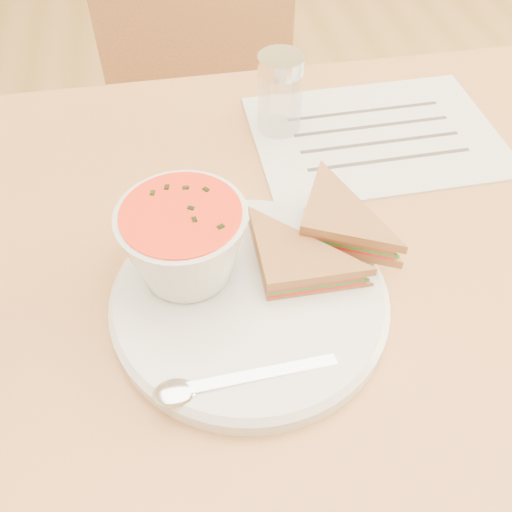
{
  "coord_description": "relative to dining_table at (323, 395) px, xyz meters",
  "views": [
    {
      "loc": [
        -0.18,
        -0.41,
        1.21
      ],
      "look_at": [
        -0.12,
        -0.06,
        0.8
      ],
      "focal_mm": 40.0,
      "sensor_mm": 36.0,
      "label": 1
    }
  ],
  "objects": [
    {
      "name": "soup_bowl",
      "position": [
        -0.18,
        -0.04,
        0.43
      ],
      "size": [
        0.16,
        0.16,
        0.08
      ],
      "primitive_type": null,
      "rotation": [
        0.0,
        0.0,
        -0.37
      ],
      "color": "silver",
      "rests_on": "plate"
    },
    {
      "name": "condiment_shaker",
      "position": [
        -0.04,
        0.2,
        0.43
      ],
      "size": [
        0.07,
        0.07,
        0.1
      ],
      "primitive_type": null,
      "rotation": [
        0.0,
        0.0,
        -0.23
      ],
      "color": "silver",
      "rests_on": "dining_table"
    },
    {
      "name": "plate",
      "position": [
        -0.13,
        -0.08,
        0.38
      ],
      "size": [
        0.29,
        0.29,
        0.02
      ],
      "primitive_type": null,
      "rotation": [
        0.0,
        0.0,
        -0.07
      ],
      "color": "silver",
      "rests_on": "dining_table"
    },
    {
      "name": "dining_table",
      "position": [
        0.0,
        0.0,
        0.0
      ],
      "size": [
        1.0,
        0.7,
        0.75
      ],
      "primitive_type": null,
      "color": "olive",
      "rests_on": "floor"
    },
    {
      "name": "paper_menu",
      "position": [
        0.08,
        0.16,
        0.38
      ],
      "size": [
        0.32,
        0.24,
        0.0
      ],
      "primitive_type": null,
      "rotation": [
        0.0,
        0.0,
        0.02
      ],
      "color": "silver",
      "rests_on": "dining_table"
    },
    {
      "name": "chair_far",
      "position": [
        -0.09,
        0.47,
        0.05
      ],
      "size": [
        0.43,
        0.43,
        0.86
      ],
      "primitive_type": null,
      "rotation": [
        0.0,
        0.0,
        3.27
      ],
      "color": "brown",
      "rests_on": "floor"
    },
    {
      "name": "sandwich_half_a",
      "position": [
        -0.11,
        -0.09,
        0.41
      ],
      "size": [
        0.11,
        0.11,
        0.03
      ],
      "primitive_type": null,
      "rotation": [
        0.0,
        0.0,
        -0.0
      ],
      "color": "#9F5D38",
      "rests_on": "plate"
    },
    {
      "name": "sandwich_half_b",
      "position": [
        -0.07,
        -0.04,
        0.42
      ],
      "size": [
        0.14,
        0.14,
        0.03
      ],
      "primitive_type": null,
      "rotation": [
        0.0,
        0.0,
        -0.45
      ],
      "color": "#9F5D38",
      "rests_on": "plate"
    },
    {
      "name": "spoon",
      "position": [
        -0.15,
        -0.17,
        0.4
      ],
      "size": [
        0.19,
        0.05,
        0.01
      ],
      "primitive_type": null,
      "rotation": [
        0.0,
        0.0,
        0.06
      ],
      "color": "silver",
      "rests_on": "plate"
    },
    {
      "name": "floor",
      "position": [
        0.0,
        0.0,
        -0.38
      ],
      "size": [
        5.0,
        6.0,
        0.01
      ],
      "primitive_type": "cube",
      "color": "olive",
      "rests_on": "ground"
    }
  ]
}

